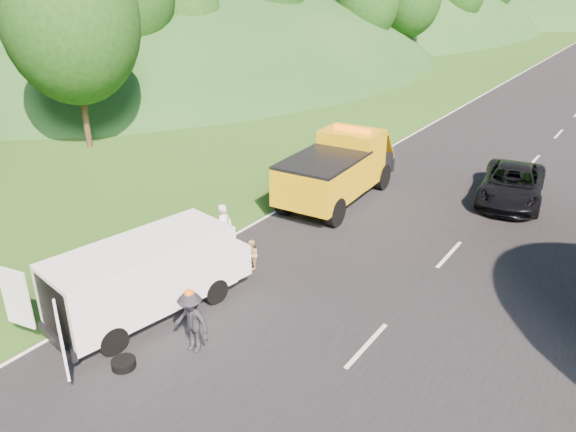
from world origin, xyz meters
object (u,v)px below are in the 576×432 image
Objects in this scene: suitcase at (200,224)px; woman at (226,253)px; white_van at (148,274)px; worker at (194,350)px; child at (252,269)px; spare_tire at (124,368)px; passing_suv at (509,201)px; tow_truck at (338,169)px.

woman is at bearing -21.81° from suitcase.
white_van is 2.54m from worker.
child is 5.59m from spare_tire.
spare_tire is at bearing -169.76° from woman.
child is 0.59× the size of worker.
tow_truck is at bearing -155.50° from passing_suv.
woman is 1.99m from suitcase.
tow_truck is 12.26m from spare_tire.
suitcase is at bearing -154.82° from child.
child reaches higher than spare_tire.
spare_tire is at bearing -41.73° from child.
passing_suv is (5.23, 10.54, 0.00)m from child.
tow_truck is 6.13m from suitcase.
passing_suv is (6.63, 10.18, 0.00)m from woman.
woman is at bearing -99.92° from tow_truck.
child is at bearing 108.01° from worker.
passing_suv is at bearing -40.03° from woman.
suitcase is (-2.44, 4.61, -0.91)m from white_van.
suitcase is 7.61m from spare_tire.
worker is 6.95m from suitcase.
woman is 12.15m from passing_suv.
worker is at bearing 57.47° from spare_tire.
woman is at bearing -132.53° from passing_suv.
woman reaches higher than passing_suv.
worker reaches higher than passing_suv.
tow_truck is 11.32× the size of spare_tire.
white_van is 2.68m from spare_tire.
child is at bearing -125.86° from passing_suv.
tow_truck reaches higher than child.
suitcase is at bearing -118.24° from tow_truck.
white_van is 10.89× the size of spare_tire.
passing_suv is at bearing 107.39° from child.
suitcase is (-2.54, -5.47, -1.06)m from tow_truck.
passing_suv is at bearing 48.19° from suitcase.
spare_tire is 16.81m from passing_suv.
passing_suv is at bearing 73.43° from spare_tire.
child is at bearing -87.39° from tow_truck.
tow_truck reaches higher than suitcase.
white_van reaches higher than passing_suv.
passing_suv reaches higher than child.
spare_tire is (1.84, -5.93, 0.00)m from woman.
white_van is (-0.10, -10.08, -0.16)m from tow_truck.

